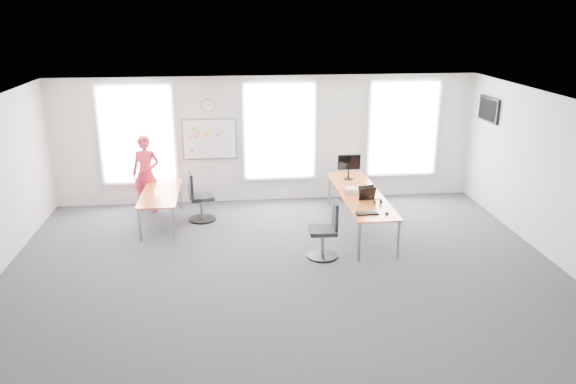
{
  "coord_description": "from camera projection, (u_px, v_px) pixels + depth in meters",
  "views": [
    {
      "loc": [
        -0.91,
        -9.01,
        4.49
      ],
      "look_at": [
        0.2,
        1.2,
        1.1
      ],
      "focal_mm": 35.0,
      "sensor_mm": 36.0,
      "label": 1
    }
  ],
  "objects": [
    {
      "name": "wall_right",
      "position": [
        561.0,
        183.0,
        10.05
      ],
      "size": [
        0.0,
        10.0,
        10.0
      ],
      "primitive_type": "plane",
      "rotation": [
        1.57,
        0.0,
        -1.57
      ],
      "color": "silver",
      "rests_on": "ground"
    },
    {
      "name": "ceiling",
      "position": [
        284.0,
        104.0,
        9.06
      ],
      "size": [
        10.0,
        10.0,
        0.0
      ],
      "primitive_type": "plane",
      "rotation": [
        3.14,
        0.0,
        0.0
      ],
      "color": "white",
      "rests_on": "ground"
    },
    {
      "name": "keyboard",
      "position": [
        367.0,
        214.0,
        10.54
      ],
      "size": [
        0.44,
        0.18,
        0.02
      ],
      "primitive_type": "cube",
      "rotation": [
        0.0,
        0.0,
        0.07
      ],
      "color": "black",
      "rests_on": "desk_right"
    },
    {
      "name": "desk_left",
      "position": [
        161.0,
        195.0,
        12.02
      ],
      "size": [
        0.79,
        1.97,
        0.72
      ],
      "color": "#BF6033",
      "rests_on": "ground"
    },
    {
      "name": "wall_clock",
      "position": [
        208.0,
        105.0,
        12.88
      ],
      "size": [
        0.3,
        0.04,
        0.3
      ],
      "primitive_type": "cylinder",
      "rotation": [
        1.57,
        0.0,
        0.0
      ],
      "color": "gray",
      "rests_on": "wall_back"
    },
    {
      "name": "mouse",
      "position": [
        387.0,
        213.0,
        10.54
      ],
      "size": [
        0.09,
        0.13,
        0.04
      ],
      "primitive_type": "ellipsoid",
      "rotation": [
        0.0,
        0.0,
        -0.16
      ],
      "color": "black",
      "rests_on": "desk_right"
    },
    {
      "name": "laptop_sleeve",
      "position": [
        367.0,
        193.0,
        11.29
      ],
      "size": [
        0.36,
        0.26,
        0.29
      ],
      "rotation": [
        0.0,
        0.0,
        0.23
      ],
      "color": "black",
      "rests_on": "desk_right"
    },
    {
      "name": "floor",
      "position": [
        284.0,
        272.0,
        10.0
      ],
      "size": [
        10.0,
        10.0,
        0.0
      ],
      "primitive_type": "plane",
      "color": "#28272D",
      "rests_on": "ground"
    },
    {
      "name": "chair_right",
      "position": [
        326.0,
        233.0,
        10.47
      ],
      "size": [
        0.59,
        0.59,
        1.1
      ],
      "rotation": [
        0.0,
        0.0,
        -1.62
      ],
      "color": "black",
      "rests_on": "ground"
    },
    {
      "name": "wall_front",
      "position": [
        323.0,
        313.0,
        5.76
      ],
      "size": [
        10.0,
        0.0,
        10.0
      ],
      "primitive_type": "plane",
      "rotation": [
        -1.57,
        0.0,
        0.0
      ],
      "color": "silver",
      "rests_on": "ground"
    },
    {
      "name": "window_right",
      "position": [
        403.0,
        128.0,
        13.56
      ],
      "size": [
        1.6,
        0.06,
        2.2
      ],
      "primitive_type": "cube",
      "color": "silver",
      "rests_on": "wall_back"
    },
    {
      "name": "headphones",
      "position": [
        377.0,
        202.0,
        11.1
      ],
      "size": [
        0.16,
        0.09,
        0.09
      ],
      "rotation": [
        0.0,
        0.0,
        0.23
      ],
      "color": "black",
      "rests_on": "desk_right"
    },
    {
      "name": "lens_cap",
      "position": [
        376.0,
        208.0,
        10.85
      ],
      "size": [
        0.06,
        0.06,
        0.01
      ],
      "primitive_type": "cylinder",
      "rotation": [
        0.0,
        0.0,
        -0.02
      ],
      "color": "black",
      "rests_on": "desk_right"
    },
    {
      "name": "whiteboard",
      "position": [
        210.0,
        139.0,
        13.13
      ],
      "size": [
        1.2,
        0.03,
        0.9
      ],
      "primitive_type": "cube",
      "color": "white",
      "rests_on": "wall_back"
    },
    {
      "name": "window_mid",
      "position": [
        280.0,
        131.0,
        13.25
      ],
      "size": [
        1.6,
        0.06,
        2.2
      ],
      "primitive_type": "cube",
      "color": "silver",
      "rests_on": "wall_back"
    },
    {
      "name": "paper_stack",
      "position": [
        353.0,
        191.0,
        11.72
      ],
      "size": [
        0.39,
        0.34,
        0.11
      ],
      "primitive_type": "cube",
      "rotation": [
        0.0,
        0.0,
        -0.34
      ],
      "color": "beige",
      "rests_on": "desk_right"
    },
    {
      "name": "desk_right",
      "position": [
        360.0,
        196.0,
        11.74
      ],
      "size": [
        0.86,
        3.23,
        0.79
      ],
      "color": "#BF6033",
      "rests_on": "ground"
    },
    {
      "name": "monitor",
      "position": [
        349.0,
        165.0,
        12.57
      ],
      "size": [
        0.52,
        0.21,
        0.57
      ],
      "rotation": [
        0.0,
        0.0,
        -0.03
      ],
      "color": "black",
      "rests_on": "desk_right"
    },
    {
      "name": "window_left",
      "position": [
        137.0,
        135.0,
        12.91
      ],
      "size": [
        1.6,
        0.06,
        2.2
      ],
      "primitive_type": "cube",
      "color": "silver",
      "rests_on": "wall_back"
    },
    {
      "name": "tv",
      "position": [
        489.0,
        109.0,
        12.62
      ],
      "size": [
        0.06,
        0.9,
        0.55
      ],
      "primitive_type": "cube",
      "color": "black",
      "rests_on": "wall_right"
    },
    {
      "name": "wall_back",
      "position": [
        267.0,
        140.0,
        13.31
      ],
      "size": [
        10.0,
        0.0,
        10.0
      ],
      "primitive_type": "plane",
      "rotation": [
        1.57,
        0.0,
        0.0
      ],
      "color": "silver",
      "rests_on": "ground"
    },
    {
      "name": "chair_left",
      "position": [
        198.0,
        199.0,
        12.28
      ],
      "size": [
        0.6,
        0.6,
        1.11
      ],
      "rotation": [
        0.0,
        0.0,
        1.79
      ],
      "color": "black",
      "rests_on": "ground"
    },
    {
      "name": "person",
      "position": [
        146.0,
        174.0,
        12.72
      ],
      "size": [
        0.72,
        0.54,
        1.78
      ],
      "primitive_type": "imported",
      "rotation": [
        0.0,
        0.0,
        -0.19
      ],
      "color": "red",
      "rests_on": "ground"
    }
  ]
}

